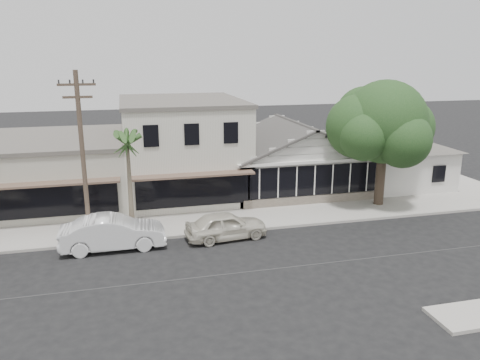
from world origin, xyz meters
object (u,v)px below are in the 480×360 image
object	(u,v)px
utility_pole	(83,156)
shade_tree	(382,124)
car_0	(226,225)
car_1	(113,233)

from	to	relation	value
utility_pole	shade_tree	world-z (taller)	utility_pole
utility_pole	car_0	xyz separation A→B (m)	(7.14, -0.98, -4.04)
utility_pole	car_0	world-z (taller)	utility_pole
utility_pole	car_1	world-z (taller)	utility_pole
car_0	shade_tree	world-z (taller)	shade_tree
car_0	shade_tree	xyz separation A→B (m)	(10.93, 3.37, 4.67)
car_1	shade_tree	bearing A→B (deg)	-79.37
shade_tree	car_0	bearing A→B (deg)	-162.86
car_0	car_1	size ratio (longest dim) A/B	0.84
car_1	shade_tree	distance (m)	17.77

